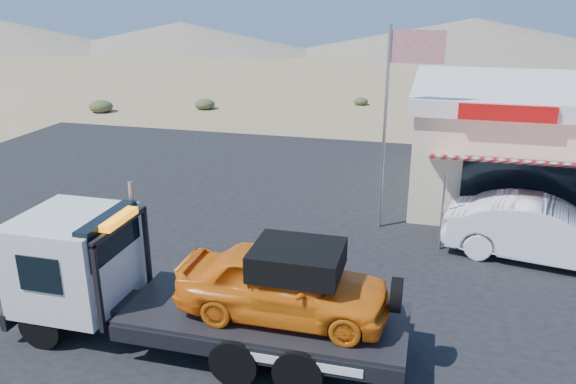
# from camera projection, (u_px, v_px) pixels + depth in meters

# --- Properties ---
(ground) EXTENTS (120.00, 120.00, 0.00)m
(ground) POSITION_uv_depth(u_px,v_px,m) (175.00, 276.00, 14.28)
(ground) COLOR #907652
(ground) RESTS_ON ground
(asphalt_lot) EXTENTS (32.00, 24.00, 0.02)m
(asphalt_lot) POSITION_uv_depth(u_px,v_px,m) (282.00, 237.00, 16.54)
(asphalt_lot) COLOR black
(asphalt_lot) RESTS_ON ground
(tow_truck) EXTENTS (7.89, 2.34, 2.64)m
(tow_truck) POSITION_uv_depth(u_px,v_px,m) (194.00, 281.00, 11.10)
(tow_truck) COLOR black
(tow_truck) RESTS_ON asphalt_lot
(white_sedan) EXTENTS (5.20, 2.59, 1.64)m
(white_sedan) POSITION_uv_depth(u_px,v_px,m) (542.00, 231.00, 14.89)
(white_sedan) COLOR white
(white_sedan) RESTS_ON asphalt_lot
(jerky_store) EXTENTS (10.40, 9.97, 3.90)m
(jerky_store) POSITION_uv_depth(u_px,v_px,m) (564.00, 141.00, 19.33)
(jerky_store) COLOR beige
(jerky_store) RESTS_ON asphalt_lot
(flagpole) EXTENTS (1.55, 0.10, 6.00)m
(flagpole) POSITION_uv_depth(u_px,v_px,m) (394.00, 106.00, 15.96)
(flagpole) COLOR #99999E
(flagpole) RESTS_ON asphalt_lot
(desert_scrub) EXTENTS (25.22, 32.09, 0.76)m
(desert_scrub) POSITION_uv_depth(u_px,v_px,m) (16.00, 136.00, 27.00)
(desert_scrub) COLOR #363B20
(desert_scrub) RESTS_ON ground
(distant_hills) EXTENTS (126.00, 48.00, 4.20)m
(distant_hills) POSITION_uv_depth(u_px,v_px,m) (300.00, 38.00, 66.27)
(distant_hills) COLOR #726B59
(distant_hills) RESTS_ON ground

